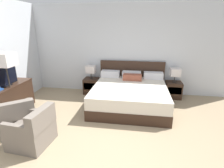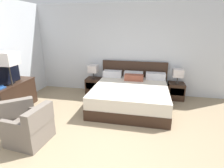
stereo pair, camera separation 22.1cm
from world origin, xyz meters
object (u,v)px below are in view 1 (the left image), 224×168
table_lamp_left (91,69)px  nightstand_right (173,90)px  table_lamp_right (175,72)px  tv (4,75)px  dresser (11,98)px  armchair_companion (33,131)px  bed (130,94)px  armchair_by_window (17,119)px  nightstand_left (92,86)px  floor_lamp (5,63)px

table_lamp_left → nightstand_right: bearing=-0.0°
table_lamp_right → tv: (-4.31, -1.74, 0.21)m
nightstand_right → tv: 4.72m
nightstand_right → dresser: 4.62m
nightstand_right → armchair_companion: (-3.01, -2.79, 0.03)m
bed → armchair_by_window: bearing=-143.4°
nightstand_left → table_lamp_left: table_lamp_left is taller
nightstand_left → armchair_companion: size_ratio=0.66×
nightstand_right → bed: bearing=-150.4°
tv → floor_lamp: size_ratio=0.53×
dresser → tv: 0.65m
armchair_companion → table_lamp_right: bearing=42.8°
bed → dresser: 3.13m
nightstand_left → armchair_companion: 2.82m
tv → nightstand_left: bearing=46.1°
nightstand_right → table_lamp_left: bearing=180.0°
table_lamp_left → tv: size_ratio=0.53×
nightstand_left → tv: size_ratio=0.61×
nightstand_left → armchair_companion: (-0.38, -2.79, 0.03)m
bed → table_lamp_left: bearing=150.3°
dresser → armchair_by_window: armchair_by_window is taller
nightstand_left → bed: bearing=-29.6°
dresser → tv: bearing=-88.3°
nightstand_left → armchair_companion: bearing=-97.7°
table_lamp_right → armchair_by_window: bearing=-145.8°
nightstand_left → armchair_by_window: (-0.96, -2.44, 0.03)m
tv → floor_lamp: (0.17, -0.07, 0.32)m
nightstand_left → tv: tv is taller
table_lamp_left → armchair_by_window: 2.68m
bed → nightstand_left: (-1.32, 0.75, -0.07)m
nightstand_right → dresser: (-4.32, -1.66, 0.13)m
dresser → floor_lamp: 0.99m
nightstand_right → tv: size_ratio=0.61×
nightstand_left → armchair_by_window: size_ratio=0.52×
armchair_by_window → table_lamp_left: bearing=68.5°
tv → floor_lamp: 0.37m
bed → nightstand_left: 1.52m
armchair_companion → nightstand_left: bearing=82.3°
nightstand_left → nightstand_right: 2.64m
bed → armchair_by_window: size_ratio=2.17×
bed → tv: tv is taller
tv → armchair_by_window: tv is taller
dresser → table_lamp_right: bearing=21.0°
bed → armchair_companion: (-1.70, -2.04, -0.04)m
nightstand_right → armchair_companion: armchair_companion is taller
table_lamp_right → armchair_by_window: (-3.60, -2.44, -0.54)m
nightstand_right → table_lamp_right: 0.57m
table_lamp_right → table_lamp_left: bearing=180.0°
dresser → table_lamp_left: bearing=44.6°
tv → armchair_companion: bearing=-39.0°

